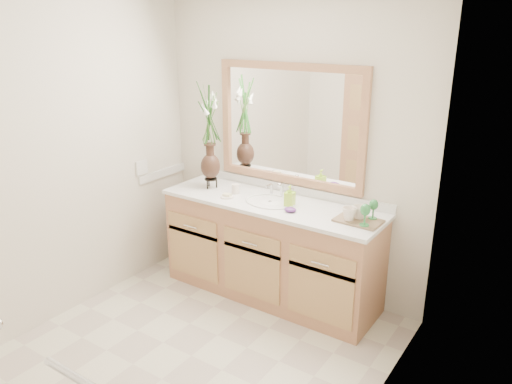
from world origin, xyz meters
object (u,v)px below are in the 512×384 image
Objects in this scene: tumbler at (235,189)px; soap_bottle at (290,197)px; flower_vase at (209,125)px; tray at (358,221)px.

soap_bottle is at bearing 0.56° from tumbler.
flower_vase is 5.53× the size of soap_bottle.
soap_bottle is at bearing -179.68° from tray.
flower_vase reaches higher than soap_bottle.
flower_vase is at bearing 171.46° from soap_bottle.
soap_bottle is 0.45× the size of tray.
tumbler is at bearing 172.15° from soap_bottle.
flower_vase is 9.98× the size of tumbler.
tumbler is 0.55× the size of soap_bottle.
flower_vase is 2.48× the size of tray.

